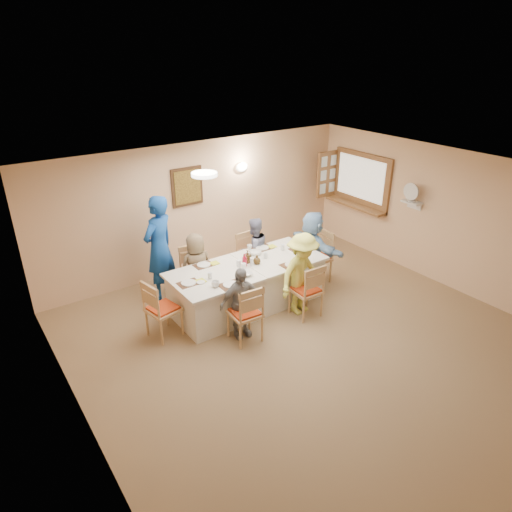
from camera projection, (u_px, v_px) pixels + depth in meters
ground at (322, 350)px, 6.72m from camera, size 7.00×7.00×0.00m
room_walls at (329, 257)px, 6.08m from camera, size 7.00×7.00×7.00m
wall_picture at (187, 187)px, 8.41m from camera, size 0.62×0.05×0.72m
wall_sconce at (242, 167)px, 8.93m from camera, size 0.26×0.09×0.18m
ceiling_light at (204, 174)px, 6.26m from camera, size 0.36×0.36×0.05m
serving_hatch at (361, 180)px, 9.54m from camera, size 0.06×1.50×1.15m
hatch_sill at (355, 205)px, 9.70m from camera, size 0.30×1.50×0.05m
shutter_door at (327, 174)px, 9.96m from camera, size 0.55×0.04×1.00m
fan_shelf at (412, 202)px, 8.54m from camera, size 0.22×0.36×0.03m
desk_fan at (412, 195)px, 8.46m from camera, size 0.30×0.30×0.28m
dining_table at (248, 285)px, 7.73m from camera, size 2.66×1.12×0.76m
chair_back_left at (194, 273)px, 7.97m from camera, size 0.52×0.52×0.91m
chair_back_right at (250, 257)px, 8.60m from camera, size 0.45×0.45×0.89m
chair_front_left at (245, 312)px, 6.78m from camera, size 0.49×0.49×0.95m
chair_front_right at (306, 289)px, 7.41m from camera, size 0.47×0.47×0.95m
chair_left_end at (163, 308)px, 6.87m from camera, size 0.54×0.54×0.96m
chair_right_end at (317, 257)px, 8.49m from camera, size 0.49×0.49×0.98m
diner_back_left at (197, 267)px, 7.82m from camera, size 0.67×0.50×1.23m
diner_back_right at (254, 250)px, 8.44m from camera, size 0.63×0.50×1.25m
diner_front_left at (240, 303)px, 6.83m from camera, size 0.71×0.38×1.15m
diner_front_right at (302, 274)px, 7.40m from camera, size 1.07×0.80×1.41m
diner_right_end at (312, 248)px, 8.33m from camera, size 1.32×0.45×1.41m
caregiver at (159, 248)px, 7.80m from camera, size 1.04×0.99×1.85m
placemat_fl at (231, 285)px, 6.94m from camera, size 0.35×0.26×0.01m
plate_fl at (231, 284)px, 6.94m from camera, size 0.24×0.24×0.01m
napkin_fl at (242, 283)px, 6.99m from camera, size 0.15×0.15×0.01m
placemat_fr at (292, 265)px, 7.57m from camera, size 0.37×0.27×0.01m
plate_fr at (292, 264)px, 7.56m from camera, size 0.23×0.23×0.01m
napkin_fr at (302, 263)px, 7.62m from camera, size 0.13×0.13×0.01m
placemat_bl at (204, 265)px, 7.56m from camera, size 0.33×0.24×0.01m
plate_bl at (204, 265)px, 7.56m from camera, size 0.23×0.23×0.01m
napkin_bl at (215, 263)px, 7.62m from camera, size 0.14×0.14×0.01m
placemat_br at (262, 248)px, 8.19m from camera, size 0.36×0.27×0.01m
plate_br at (262, 248)px, 8.18m from camera, size 0.23×0.23×0.01m
napkin_br at (272, 246)px, 8.24m from camera, size 0.14×0.14×0.01m
placemat_le at (189, 283)px, 6.99m from camera, size 0.33×0.24×0.01m
plate_le at (189, 283)px, 6.99m from camera, size 0.23×0.23×0.01m
napkin_le at (200, 281)px, 7.04m from camera, size 0.15×0.15×0.01m
placemat_re at (299, 249)px, 8.15m from camera, size 0.35×0.26×0.01m
plate_re at (300, 249)px, 8.14m from camera, size 0.23×0.23×0.01m
napkin_re at (309, 247)px, 8.20m from camera, size 0.13×0.13×0.01m
teacup_a at (216, 284)px, 6.88m from camera, size 0.20×0.20×0.10m
teacup_b at (250, 247)px, 8.12m from camera, size 0.14×0.14×0.09m
bowl_a at (245, 274)px, 7.22m from camera, size 0.29×0.29×0.06m
bowl_b at (256, 253)px, 7.93m from camera, size 0.23×0.23×0.06m
condiment_ketchup at (244, 260)px, 7.48m from camera, size 0.14×0.14×0.23m
condiment_brown at (247, 256)px, 7.61m from camera, size 0.15×0.15×0.22m
condiment_malt at (257, 259)px, 7.58m from camera, size 0.19×0.19×0.16m
drinking_glass at (239, 263)px, 7.50m from camera, size 0.07×0.07×0.11m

